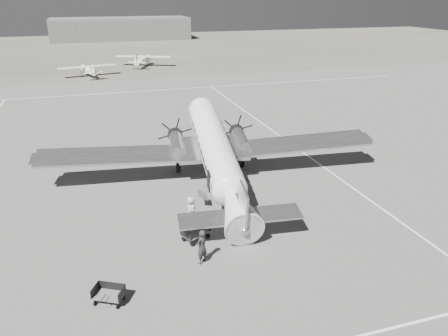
# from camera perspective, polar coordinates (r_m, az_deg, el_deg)

# --- Properties ---
(ground) EXTENTS (260.00, 260.00, 0.00)m
(ground) POSITION_cam_1_polar(r_m,az_deg,el_deg) (30.64, -3.09, -5.16)
(ground) COLOR slate
(ground) RESTS_ON ground
(taxi_line_right) EXTENTS (0.15, 80.00, 0.01)m
(taxi_line_right) POSITION_cam_1_polar(r_m,az_deg,el_deg) (35.20, 16.20, -2.31)
(taxi_line_right) COLOR white
(taxi_line_right) RESTS_ON ground
(taxi_line_horizon) EXTENTS (90.00, 0.15, 0.01)m
(taxi_line_horizon) POSITION_cam_1_polar(r_m,az_deg,el_deg) (68.25, -11.59, 9.75)
(taxi_line_horizon) COLOR white
(taxi_line_horizon) RESTS_ON ground
(grass_infield) EXTENTS (260.00, 90.00, 0.01)m
(grass_infield) POSITION_cam_1_polar(r_m,az_deg,el_deg) (122.46, -14.59, 14.78)
(grass_infield) COLOR #676557
(grass_infield) RESTS_ON ground
(hangar_main) EXTENTS (42.00, 14.00, 6.60)m
(hangar_main) POSITION_cam_1_polar(r_m,az_deg,el_deg) (147.32, -13.34, 17.29)
(hangar_main) COLOR #5C5C5C
(hangar_main) RESTS_ON ground
(dc3_airliner) EXTENTS (29.27, 21.80, 5.22)m
(dc3_airliner) POSITION_cam_1_polar(r_m,az_deg,el_deg) (33.06, -1.03, 1.90)
(dc3_airliner) COLOR silver
(dc3_airliner) RESTS_ON ground
(light_plane_left) EXTENTS (11.73, 10.32, 2.10)m
(light_plane_left) POSITION_cam_1_polar(r_m,az_deg,el_deg) (82.43, -17.34, 12.01)
(light_plane_left) COLOR white
(light_plane_left) RESTS_ON ground
(light_plane_right) EXTENTS (13.95, 12.92, 2.32)m
(light_plane_right) POSITION_cam_1_polar(r_m,az_deg,el_deg) (91.76, -10.49, 13.62)
(light_plane_right) COLOR white
(light_plane_right) RESTS_ON ground
(baggage_cart_near) EXTENTS (2.09, 1.88, 0.97)m
(baggage_cart_near) POSITION_cam_1_polar(r_m,az_deg,el_deg) (26.68, -3.71, -8.41)
(baggage_cart_near) COLOR #5E5E5E
(baggage_cart_near) RESTS_ON ground
(baggage_cart_far) EXTENTS (1.84, 1.66, 0.86)m
(baggage_cart_far) POSITION_cam_1_polar(r_m,az_deg,el_deg) (22.57, -14.82, -15.73)
(baggage_cart_far) COLOR #5E5E5E
(baggage_cart_far) RESTS_ON ground
(ground_crew) EXTENTS (0.89, 0.83, 2.04)m
(ground_crew) POSITION_cam_1_polar(r_m,az_deg,el_deg) (24.30, -2.94, -10.23)
(ground_crew) COLOR #292929
(ground_crew) RESTS_ON ground
(ramp_agent) EXTENTS (0.67, 0.80, 1.47)m
(ramp_agent) POSITION_cam_1_polar(r_m,az_deg,el_deg) (27.69, -4.09, -6.61)
(ramp_agent) COLOR silver
(ramp_agent) RESTS_ON ground
(passenger) EXTENTS (0.78, 1.01, 1.83)m
(passenger) POSITION_cam_1_polar(r_m,az_deg,el_deg) (28.37, -4.33, -5.46)
(passenger) COLOR #BABBB8
(passenger) RESTS_ON ground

